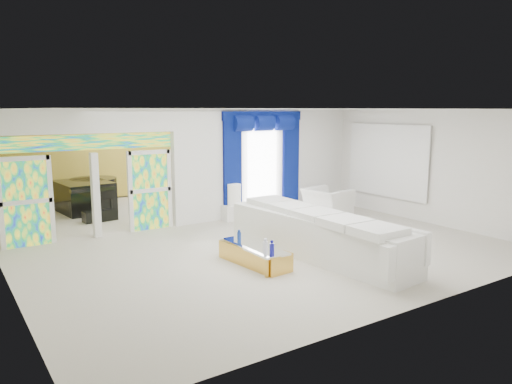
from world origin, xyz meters
TOP-DOWN VIEW (x-y plane):
  - floor at (0.00, 0.00)m, footprint 12.00×12.00m
  - dividing_wall at (2.15, 1.00)m, footprint 5.70×0.18m
  - dividing_header at (-2.85, 1.00)m, footprint 4.30×0.18m
  - stained_panel_left at (-4.28, 1.00)m, footprint 0.95×0.04m
  - stained_panel_right at (-1.42, 1.00)m, footprint 0.95×0.04m
  - stained_transom at (-2.85, 1.00)m, footprint 4.00×0.05m
  - window_pane at (1.90, 0.90)m, footprint 1.00×0.02m
  - blue_drape_left at (0.90, 0.87)m, footprint 0.55×0.10m
  - blue_drape_right at (2.90, 0.87)m, footprint 0.55×0.10m
  - blue_pelmet at (1.90, 0.87)m, footprint 2.60×0.12m
  - wall_mirror at (4.94, -1.00)m, footprint 0.04×2.70m
  - gold_curtains at (0.00, 5.90)m, footprint 9.70×0.12m
  - white_sofa at (0.52, -3.14)m, footprint 1.39×4.53m
  - coffee_table at (-0.83, -2.84)m, footprint 0.70×1.68m
  - console_table at (1.16, 0.72)m, footprint 1.26×0.43m
  - table_lamp at (0.86, 0.72)m, footprint 0.36×0.36m
  - armchair at (3.37, -0.25)m, footprint 1.17×1.30m
  - grand_piano at (-2.25, 4.22)m, footprint 1.51×1.89m
  - piano_bench at (-2.25, 2.62)m, footprint 0.92×0.43m
  - chandelier at (-2.30, 3.40)m, footprint 0.60×0.60m
  - decanters at (-0.81, -3.03)m, footprint 0.18×1.24m

SIDE VIEW (x-z plane):
  - floor at x=0.00m, z-range 0.00..0.00m
  - piano_bench at x=-2.25m, z-range 0.00..0.30m
  - coffee_table at x=-0.83m, z-range 0.00..0.36m
  - console_table at x=1.16m, z-range 0.00..0.42m
  - armchair at x=3.37m, z-range 0.00..0.77m
  - white_sofa at x=0.52m, z-range 0.00..0.85m
  - grand_piano at x=-2.25m, z-range 0.00..0.89m
  - decanters at x=-0.81m, z-range 0.35..0.55m
  - table_lamp at x=0.86m, z-range 0.42..1.00m
  - stained_panel_left at x=-4.28m, z-range 0.00..2.00m
  - stained_panel_right at x=-1.42m, z-range 0.00..2.00m
  - blue_drape_left at x=0.90m, z-range 0.00..2.80m
  - blue_drape_right at x=2.90m, z-range 0.00..2.80m
  - window_pane at x=1.90m, z-range 0.30..2.60m
  - dividing_wall at x=2.15m, z-range 0.00..3.00m
  - gold_curtains at x=0.00m, z-range 0.05..2.95m
  - wall_mirror at x=4.94m, z-range 0.60..2.50m
  - stained_transom at x=-2.85m, z-range 2.08..2.42m
  - chandelier at x=-2.30m, z-range 2.35..2.95m
  - dividing_header at x=-2.85m, z-range 2.45..3.00m
  - blue_pelmet at x=1.90m, z-range 2.69..2.94m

